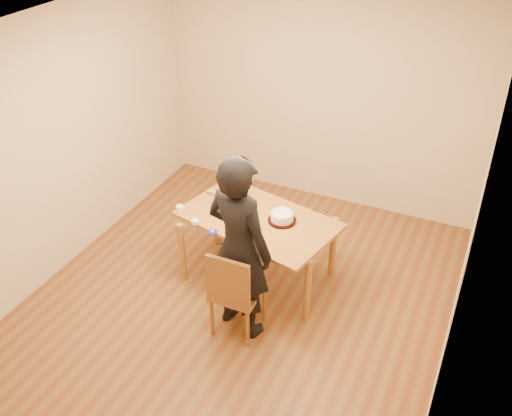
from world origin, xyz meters
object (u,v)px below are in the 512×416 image
at_px(dining_chair, 238,291).
at_px(cake_plate, 282,220).
at_px(dining_table, 258,220).
at_px(person, 239,248).
at_px(cake, 282,217).

xyz_separation_m(dining_chair, cake_plate, (0.09, 0.82, 0.31)).
relative_size(dining_table, dining_chair, 3.58).
bearing_deg(dining_chair, person, 89.57).
bearing_deg(cake_plate, cake, 0.00).
distance_m(cake, person, 0.79).
xyz_separation_m(dining_table, cake_plate, (0.24, 0.05, 0.03)).
distance_m(dining_table, dining_chair, 0.84).
bearing_deg(cake_plate, dining_chair, -96.30).
height_order(dining_table, cake, cake).
distance_m(dining_chair, cake_plate, 0.88).
distance_m(dining_table, person, 0.77).
bearing_deg(dining_table, cake, 23.75).
distance_m(dining_table, cake, 0.26).
bearing_deg(cake_plate, person, -96.66).
bearing_deg(dining_chair, dining_table, 100.52).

